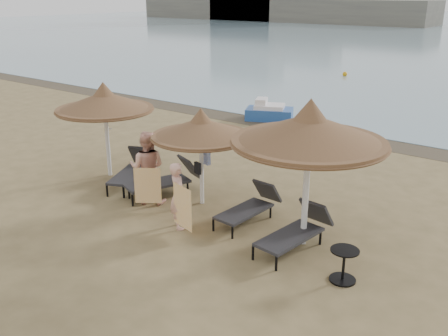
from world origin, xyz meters
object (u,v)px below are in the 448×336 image
Objects in this scene: side_table at (344,266)px; pedal_boat at (269,112)px; person_right at (178,190)px; lounger_near_left at (167,179)px; person_left at (147,162)px; palapa_right at (309,130)px; lounger_far_left at (134,169)px; palapa_center at (201,128)px; palapa_left at (104,102)px; lounger_near_right at (251,205)px; lounger_far_right at (298,230)px.

side_table is 12.86m from pedal_boat.
pedal_boat is (-4.01, 10.20, -0.59)m from person_right.
lounger_near_left is 2.21m from person_right.
side_table is 0.30× the size of person_left.
palapa_right reaches higher than pedal_boat.
person_right is at bearing -177.42° from side_table.
pedal_boat is at bearing 126.35° from palapa_right.
person_right is at bearing -49.43° from lounger_far_left.
lounger_far_left is at bearing 176.93° from palapa_right.
palapa_right is 1.48× the size of lounger_far_left.
palapa_right is at bearing 156.17° from person_left.
palapa_center is 1.68m from person_left.
palapa_left is at bearing -46.77° from person_left.
palapa_right is 11.56m from pedal_boat.
lounger_near_left is at bearing 168.36° from side_table.
lounger_far_left is (-2.52, -0.05, -1.60)m from palapa_center.
person_right is (3.00, -1.37, 0.50)m from lounger_far_left.
palapa_center is at bearing 173.58° from palapa_right.
lounger_near_right is 1.06× the size of person_right.
palapa_right is at bearing -2.65° from palapa_left.
palapa_right is (3.20, -0.36, 0.56)m from palapa_center.
palapa_left is 4.29× the size of side_table.
palapa_center is 2.30m from lounger_near_right.
lounger_near_left is at bearing -0.37° from palapa_left.
lounger_far_left is at bearing -58.35° from person_left.
lounger_near_right is 0.88× the size of person_left.
lounger_far_left is at bearing -108.51° from pedal_boat.
lounger_near_left reaches higher than side_table.
lounger_near_right reaches higher than side_table.
side_table is (4.54, -1.24, -1.72)m from palapa_center.
lounger_near_left is at bearing 0.57° from person_right.
pedal_boat is at bearing 126.04° from lounger_near_left.
lounger_near_right is at bearing 158.42° from side_table.
palapa_right is 1.67× the size of lounger_near_right.
palapa_left is 3.03m from lounger_near_left.
palapa_left is 1.53× the size of person_right.
lounger_near_left is 5.85m from side_table.
palapa_left reaches higher than palapa_center.
palapa_center is at bearing 24.08° from lounger_near_left.
person_left is at bearing -145.57° from palapa_center.
side_table is at bearing -137.50° from person_right.
lounger_far_right is at bearing -97.23° from palapa_right.
lounger_near_right is 0.86× the size of pedal_boat.
lounger_near_left is 1.14× the size of lounger_near_right.
palapa_center is 1.16× the size of lounger_far_left.
palapa_right is 4.89m from lounger_near_left.
palapa_right is 4.93× the size of side_table.
lounger_near_right is at bearing -0.38° from palapa_left.
lounger_near_right is 0.93× the size of lounger_far_right.
lounger_far_right is at bearing -4.52° from palapa_left.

